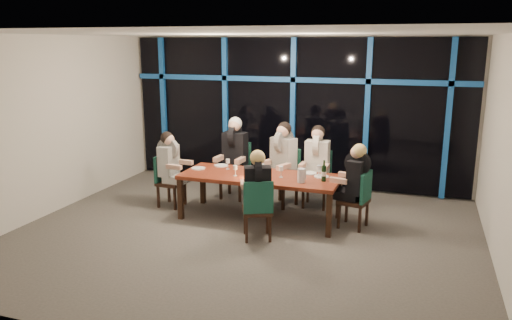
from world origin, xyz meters
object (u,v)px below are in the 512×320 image
at_px(diner_far_right, 317,155).
at_px(chair_far_right, 317,175).
at_px(diner_end_right, 355,173).
at_px(water_pitcher, 301,176).
at_px(chair_end_right, 359,197).
at_px(chair_far_left, 236,167).
at_px(diner_far_mid, 282,152).
at_px(diner_end_left, 170,158).
at_px(chair_far_mid, 285,173).
at_px(dining_table, 260,179).
at_px(chair_near_mid, 258,207).
at_px(wine_bottle, 324,173).
at_px(diner_far_left, 234,146).
at_px(diner_near_mid, 257,181).
at_px(chair_end_left, 167,178).

bearing_deg(diner_far_right, chair_far_right, 90.00).
distance_m(diner_end_right, water_pitcher, 0.84).
bearing_deg(chair_end_right, diner_end_right, -90.00).
height_order(chair_far_left, diner_far_mid, diner_far_mid).
bearing_deg(diner_end_left, water_pitcher, -93.05).
relative_size(chair_far_mid, diner_end_left, 1.15).
relative_size(dining_table, chair_near_mid, 2.79).
xyz_separation_m(chair_far_mid, diner_far_right, (0.56, 0.05, 0.38)).
bearing_deg(wine_bottle, diner_far_left, 152.94).
bearing_deg(chair_far_right, diner_end_left, -159.88).
bearing_deg(water_pitcher, diner_far_right, 110.41).
xyz_separation_m(chair_far_mid, chair_end_right, (1.42, -0.79, -0.06)).
height_order(chair_far_right, diner_end_left, diner_end_left).
height_order(diner_far_mid, diner_near_mid, diner_far_mid).
bearing_deg(water_pitcher, chair_far_mid, 137.85).
relative_size(chair_end_right, diner_end_right, 1.03).
xyz_separation_m(chair_far_right, diner_far_right, (0.00, -0.08, 0.40)).
distance_m(diner_end_left, diner_near_mid, 2.15).
distance_m(chair_end_left, diner_end_right, 3.33).
distance_m(chair_far_mid, diner_near_mid, 1.73).
distance_m(wine_bottle, water_pitcher, 0.37).
xyz_separation_m(chair_far_right, chair_end_left, (-2.53, -0.89, -0.04)).
bearing_deg(chair_far_right, wine_bottle, -73.14).
bearing_deg(chair_near_mid, chair_end_left, -50.30).
relative_size(chair_near_mid, diner_far_left, 0.92).
relative_size(chair_far_right, diner_end_right, 1.10).
bearing_deg(chair_far_mid, diner_end_left, -134.69).
bearing_deg(diner_end_right, chair_end_right, 90.00).
bearing_deg(diner_far_left, water_pitcher, -33.14).
bearing_deg(chair_far_right, diner_end_right, -49.42).
relative_size(chair_far_left, chair_far_right, 1.05).
bearing_deg(chair_far_left, chair_near_mid, -57.68).
relative_size(diner_far_left, diner_end_left, 1.13).
height_order(wine_bottle, water_pitcher, wine_bottle).
bearing_deg(chair_far_mid, diner_far_left, -160.32).
height_order(diner_far_mid, diner_far_right, diner_far_mid).
bearing_deg(chair_far_mid, chair_far_right, 36.53).
xyz_separation_m(chair_far_right, diner_end_left, (-2.45, -0.90, 0.33)).
distance_m(chair_end_right, diner_end_right, 0.38).
relative_size(dining_table, chair_far_left, 2.49).
height_order(diner_end_right, diner_near_mid, diner_near_mid).
distance_m(diner_end_left, wine_bottle, 2.77).
bearing_deg(diner_end_right, chair_end_left, -78.45).
distance_m(dining_table, chair_near_mid, 0.96).
bearing_deg(water_pitcher, wine_bottle, 51.45).
xyz_separation_m(wine_bottle, water_pitcher, (-0.31, -0.19, -0.02)).
bearing_deg(chair_far_left, dining_table, -48.54).
bearing_deg(diner_end_left, diner_far_left, -42.72).
distance_m(chair_end_left, diner_far_right, 2.69).
distance_m(diner_far_mid, diner_end_right, 1.55).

